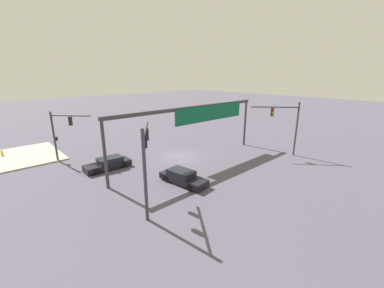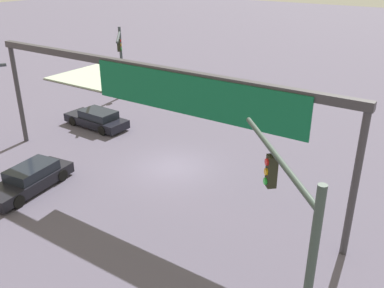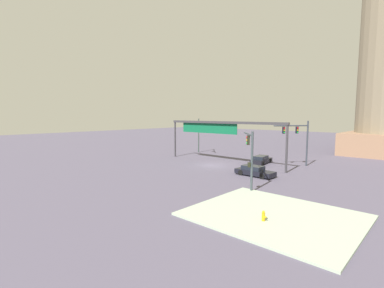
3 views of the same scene
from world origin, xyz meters
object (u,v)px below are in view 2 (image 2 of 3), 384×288
object	(u,v)px
traffic_signal_opposite_side	(291,238)
sedan_car_approaching	(97,119)
sedan_car_waiting_far	(30,179)
traffic_signal_near_corner	(121,54)
fire_hydrant_on_curb	(131,69)

from	to	relation	value
traffic_signal_opposite_side	sedan_car_approaching	size ratio (longest dim) A/B	1.37
traffic_signal_opposite_side	sedan_car_approaching	bearing A→B (deg)	17.53
traffic_signal_opposite_side	sedan_car_approaching	world-z (taller)	traffic_signal_opposite_side
sedan_car_waiting_far	sedan_car_approaching	bearing A→B (deg)	-163.65
traffic_signal_opposite_side	sedan_car_waiting_far	world-z (taller)	traffic_signal_opposite_side
traffic_signal_near_corner	sedan_car_approaching	bearing A→B (deg)	-15.14
traffic_signal_opposite_side	fire_hydrant_on_curb	distance (m)	34.24
sedan_car_approaching	traffic_signal_near_corner	bearing A→B (deg)	-62.63
sedan_car_waiting_far	fire_hydrant_on_curb	bearing A→B (deg)	-158.12
sedan_car_waiting_far	fire_hydrant_on_curb	size ratio (longest dim) A/B	6.80
traffic_signal_near_corner	sedan_car_approaching	world-z (taller)	traffic_signal_near_corner
traffic_signal_opposite_side	sedan_car_waiting_far	xyz separation A→B (m)	(14.29, -2.27, -3.71)
traffic_signal_opposite_side	sedan_car_waiting_far	size ratio (longest dim) A/B	1.34
fire_hydrant_on_curb	traffic_signal_opposite_side	bearing A→B (deg)	138.53
traffic_signal_near_corner	sedan_car_waiting_far	bearing A→B (deg)	-16.39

